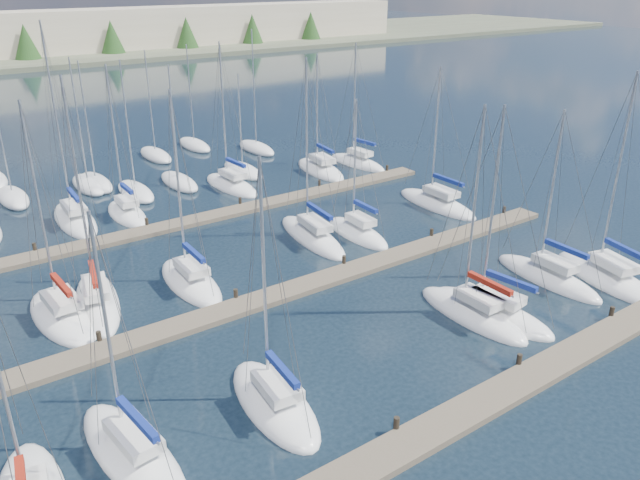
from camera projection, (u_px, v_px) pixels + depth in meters
ground at (86, 142)px, 71.03m from camera, size 400.00×400.00×0.00m
dock_near at (477, 406)px, 27.67m from camera, size 44.00×1.93×1.10m
dock_mid at (301, 287)px, 38.13m from camera, size 44.00×1.93×1.10m
dock_far at (201, 219)px, 48.58m from camera, size 44.00×1.93×1.10m
sailboat_i at (97, 302)px, 36.32m from camera, size 4.16×8.77×13.83m
sailboat_r at (357, 163)px, 62.71m from camera, size 2.75×7.65×12.49m
sailboat_m at (437, 204)px, 51.73m from camera, size 2.92×8.62×11.94m
sailboat_g at (606, 277)px, 39.31m from camera, size 4.78×8.55×13.54m
sailboat_o at (127, 213)px, 49.59m from camera, size 2.56×6.55×12.44m
sailboat_j at (191, 282)px, 38.73m from camera, size 2.91×7.54×12.65m
sailboat_p at (231, 185)px, 56.16m from camera, size 2.91×7.91×13.32m
sailboat_h at (63, 316)px, 34.91m from camera, size 3.25×7.72×12.86m
sailboat_c at (274, 403)px, 27.87m from camera, size 3.42×7.40×12.16m
sailboat_f at (548, 277)px, 39.27m from camera, size 2.57×7.90×11.39m
sailboat_q at (320, 170)px, 60.63m from camera, size 4.02×8.40×11.77m
sailboat_k at (312, 236)px, 45.34m from camera, size 3.53×9.11×13.47m
sailboat_b at (133, 453)px, 24.95m from camera, size 3.24×8.13×11.12m
sailboat_l at (358, 233)px, 45.94m from camera, size 2.60×6.90×10.65m
sailboat_d at (472, 314)px, 35.08m from camera, size 2.46×7.63×12.60m
sailboat_n at (75, 219)px, 48.43m from camera, size 3.10×8.85×15.57m
sailboat_e at (491, 312)px, 35.29m from camera, size 3.54×8.07×12.54m
distant_boats at (90, 183)px, 56.48m from camera, size 36.93×20.75×13.30m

